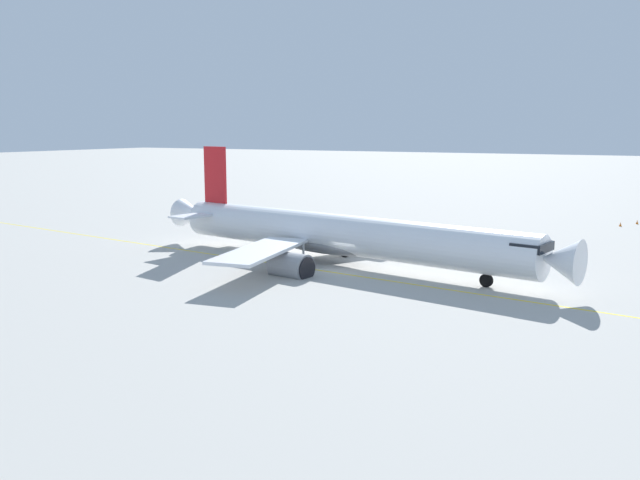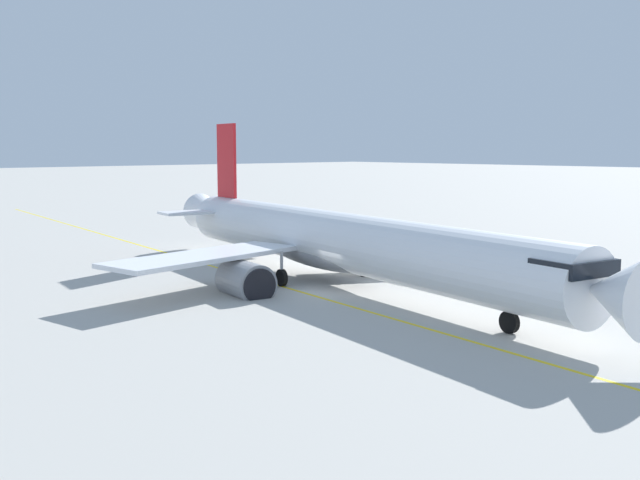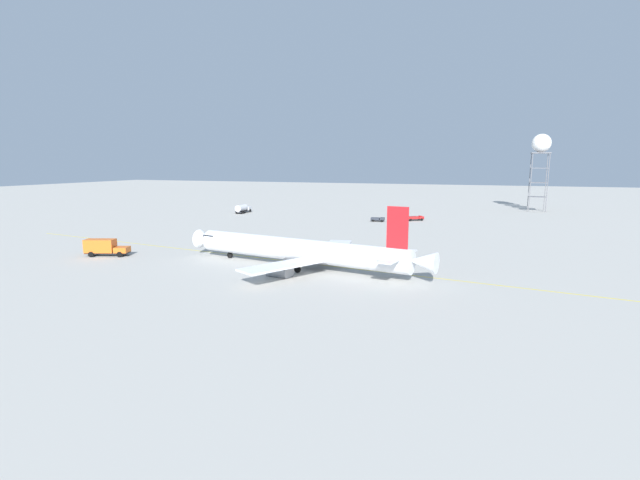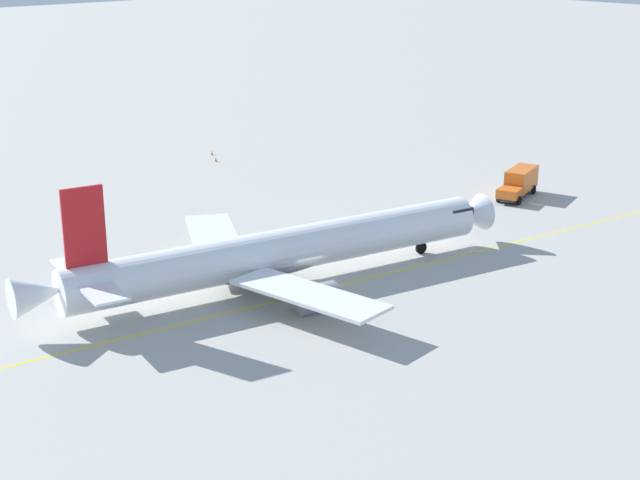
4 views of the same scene
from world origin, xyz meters
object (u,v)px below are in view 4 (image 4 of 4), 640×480
Objects in this scene: catering_truck_truck at (519,182)px; safety_cone_mid at (212,153)px; airliner_main at (278,254)px; safety_cone_near at (216,159)px.

catering_truck_truck is 14.74× the size of safety_cone_mid.
airliner_main is 80.93× the size of safety_cone_mid.
safety_cone_mid is at bearing -28.14° from safety_cone_near.
airliner_main reaches higher than safety_cone_mid.
catering_truck_truck is 39.65m from safety_cone_near.
safety_cone_near is (36.37, 15.74, -1.38)m from catering_truck_truck.
catering_truck_truck reaches higher than safety_cone_near.
safety_cone_mid is (3.44, -1.84, 0.00)m from safety_cone_near.
airliner_main reaches higher than safety_cone_near.
safety_cone_near is at bearing 151.86° from safety_cone_mid.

